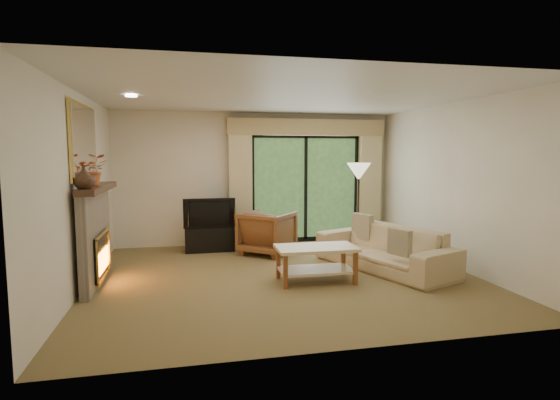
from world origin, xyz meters
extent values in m
plane|color=olive|center=(0.00, 0.00, 0.00)|extent=(5.50, 5.50, 0.00)
plane|color=silver|center=(0.00, 0.00, 2.60)|extent=(5.50, 5.50, 0.00)
plane|color=beige|center=(0.00, 2.50, 1.30)|extent=(5.00, 0.00, 5.00)
plane|color=beige|center=(0.00, -2.50, 1.30)|extent=(5.00, 0.00, 5.00)
plane|color=beige|center=(-2.75, 0.00, 1.30)|extent=(0.00, 5.00, 5.00)
plane|color=beige|center=(2.75, 0.00, 1.30)|extent=(0.00, 5.00, 5.00)
cube|color=#CFBE88|center=(-0.35, 2.34, 1.20)|extent=(0.45, 0.18, 2.35)
cube|color=#CFBE88|center=(2.35, 2.34, 1.20)|extent=(0.45, 0.18, 2.35)
cube|color=tan|center=(1.00, 2.36, 2.32)|extent=(3.20, 0.24, 0.32)
cube|color=black|center=(-0.98, 1.95, 0.22)|extent=(0.90, 0.41, 0.45)
imported|color=black|center=(-0.98, 1.95, 0.72)|extent=(0.94, 0.13, 0.54)
imported|color=brown|center=(0.03, 1.48, 0.39)|extent=(1.18, 1.18, 0.78)
imported|color=tan|center=(1.61, 0.07, 0.33)|extent=(1.65, 2.46, 0.67)
cube|color=brown|center=(1.53, -0.59, 0.56)|extent=(0.22, 0.38, 0.37)
cube|color=brown|center=(1.53, 0.73, 0.57)|extent=(0.26, 0.44, 0.42)
imported|color=#422B1C|center=(-2.61, -0.40, 1.51)|extent=(0.29, 0.29, 0.28)
imported|color=#C55D30|center=(-2.61, 0.15, 1.58)|extent=(0.42, 0.37, 0.42)
camera|label=1|loc=(-1.40, -6.12, 1.80)|focal=28.00mm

